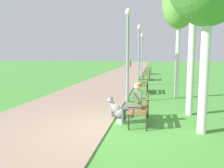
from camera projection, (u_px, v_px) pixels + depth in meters
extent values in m
plane|color=#478E38|center=(113.00, 130.00, 6.24)|extent=(120.00, 120.00, 0.00)
cube|color=gray|center=(129.00, 70.00, 30.03)|extent=(4.00, 60.00, 0.04)
cube|color=brown|center=(132.00, 108.00, 6.87)|extent=(0.14, 1.50, 0.04)
cube|color=brown|center=(138.00, 108.00, 6.84)|extent=(0.14, 1.50, 0.04)
cube|color=brown|center=(144.00, 109.00, 6.81)|extent=(0.14, 1.50, 0.04)
cube|color=brown|center=(148.00, 104.00, 6.77)|extent=(0.04, 1.50, 0.11)
cube|color=brown|center=(148.00, 98.00, 6.75)|extent=(0.04, 1.50, 0.11)
cylinder|color=#2D2B28|center=(133.00, 110.00, 7.58)|extent=(0.04, 0.04, 0.45)
cylinder|color=#2D2B28|center=(148.00, 105.00, 7.46)|extent=(0.04, 0.04, 0.85)
cube|color=#2D2B28|center=(139.00, 98.00, 7.49)|extent=(0.45, 0.04, 0.03)
cylinder|color=#2D2B28|center=(129.00, 122.00, 6.23)|extent=(0.04, 0.04, 0.45)
cylinder|color=#2D2B28|center=(147.00, 116.00, 6.12)|extent=(0.04, 0.04, 0.85)
cube|color=#2D2B28|center=(136.00, 108.00, 6.14)|extent=(0.45, 0.04, 0.03)
cube|color=brown|center=(139.00, 84.00, 12.29)|extent=(0.14, 1.50, 0.04)
cube|color=brown|center=(142.00, 84.00, 12.26)|extent=(0.14, 1.50, 0.04)
cube|color=brown|center=(145.00, 84.00, 12.23)|extent=(0.14, 1.50, 0.04)
cube|color=brown|center=(147.00, 82.00, 12.19)|extent=(0.04, 1.50, 0.11)
cube|color=brown|center=(148.00, 79.00, 12.17)|extent=(0.04, 1.50, 0.11)
cylinder|color=#2D2B28|center=(139.00, 87.00, 13.00)|extent=(0.04, 0.04, 0.45)
cylinder|color=#2D2B28|center=(148.00, 83.00, 12.89)|extent=(0.04, 0.04, 0.85)
cube|color=#2D2B28|center=(143.00, 80.00, 12.91)|extent=(0.45, 0.04, 0.03)
cylinder|color=#2D2B28|center=(137.00, 90.00, 11.65)|extent=(0.04, 0.04, 0.45)
cylinder|color=#2D2B28|center=(147.00, 87.00, 11.54)|extent=(0.04, 0.04, 0.85)
cube|color=#2D2B28|center=(141.00, 83.00, 11.57)|extent=(0.45, 0.04, 0.03)
cube|color=brown|center=(144.00, 74.00, 18.28)|extent=(0.14, 1.50, 0.04)
cube|color=brown|center=(146.00, 74.00, 18.25)|extent=(0.14, 1.50, 0.04)
cube|color=brown|center=(148.00, 75.00, 18.22)|extent=(0.14, 1.50, 0.04)
cube|color=brown|center=(150.00, 73.00, 18.19)|extent=(0.04, 1.50, 0.11)
cube|color=brown|center=(150.00, 71.00, 18.16)|extent=(0.04, 1.50, 0.11)
cylinder|color=#2D2B28|center=(144.00, 76.00, 18.99)|extent=(0.04, 0.04, 0.45)
cylinder|color=#2D2B28|center=(150.00, 74.00, 18.88)|extent=(0.04, 0.04, 0.85)
cube|color=#2D2B28|center=(146.00, 72.00, 18.90)|extent=(0.45, 0.04, 0.03)
cylinder|color=#2D2B28|center=(143.00, 78.00, 17.64)|extent=(0.04, 0.04, 0.45)
cylinder|color=#2D2B28|center=(149.00, 76.00, 17.53)|extent=(0.04, 0.04, 0.85)
cube|color=#2D2B28|center=(146.00, 73.00, 17.56)|extent=(0.45, 0.04, 0.03)
cube|color=brown|center=(146.00, 70.00, 23.76)|extent=(0.14, 1.50, 0.04)
cube|color=brown|center=(148.00, 70.00, 23.73)|extent=(0.14, 1.50, 0.04)
cube|color=brown|center=(150.00, 70.00, 23.70)|extent=(0.14, 1.50, 0.04)
cube|color=brown|center=(151.00, 68.00, 23.67)|extent=(0.04, 1.50, 0.11)
cube|color=brown|center=(151.00, 67.00, 23.64)|extent=(0.04, 1.50, 0.11)
cylinder|color=#2D2B28|center=(146.00, 71.00, 24.47)|extent=(0.04, 0.04, 0.45)
cylinder|color=#2D2B28|center=(151.00, 70.00, 24.36)|extent=(0.04, 0.04, 0.85)
cube|color=#2D2B28|center=(148.00, 68.00, 24.38)|extent=(0.45, 0.04, 0.03)
cylinder|color=#2D2B28|center=(146.00, 72.00, 23.12)|extent=(0.04, 0.04, 0.45)
cylinder|color=#2D2B28|center=(151.00, 71.00, 23.01)|extent=(0.04, 0.04, 0.85)
cube|color=#2D2B28|center=(148.00, 68.00, 23.04)|extent=(0.45, 0.04, 0.03)
cylinder|color=#4C4C51|center=(131.00, 107.00, 6.90)|extent=(0.42, 0.14, 0.14)
cylinder|color=#4C4C51|center=(124.00, 114.00, 6.97)|extent=(0.11, 0.11, 0.47)
cube|color=silver|center=(121.00, 121.00, 7.01)|extent=(0.24, 0.09, 0.07)
cylinder|color=#4C4C51|center=(130.00, 109.00, 6.71)|extent=(0.42, 0.14, 0.14)
cylinder|color=#4C4C51|center=(123.00, 116.00, 6.78)|extent=(0.11, 0.11, 0.47)
cube|color=silver|center=(120.00, 123.00, 6.82)|extent=(0.24, 0.09, 0.07)
cube|color=#6B7F5B|center=(138.00, 100.00, 6.73)|extent=(0.22, 0.36, 0.52)
cylinder|color=#6B7F5B|center=(136.00, 95.00, 6.93)|extent=(0.25, 0.09, 0.30)
cylinder|color=#6B7F5B|center=(135.00, 97.00, 6.54)|extent=(0.25, 0.09, 0.30)
sphere|color=beige|center=(137.00, 86.00, 6.69)|extent=(0.21, 0.21, 0.21)
ellipsoid|color=olive|center=(138.00, 84.00, 6.68)|extent=(0.22, 0.23, 0.14)
ellipsoid|color=gray|center=(120.00, 113.00, 7.41)|extent=(0.39, 0.32, 0.32)
ellipsoid|color=gray|center=(116.00, 109.00, 7.44)|extent=(0.52, 0.28, 0.48)
ellipsoid|color=#595959|center=(117.00, 108.00, 7.42)|extent=(0.38, 0.23, 0.27)
cylinder|color=gray|center=(113.00, 111.00, 7.55)|extent=(0.06, 0.06, 0.38)
cylinder|color=gray|center=(111.00, 112.00, 7.43)|extent=(0.06, 0.06, 0.38)
cylinder|color=gray|center=(113.00, 105.00, 7.45)|extent=(0.13, 0.18, 0.19)
ellipsoid|color=gray|center=(110.00, 100.00, 7.46)|extent=(0.24, 0.17, 0.16)
cone|color=#595959|center=(107.00, 101.00, 7.49)|extent=(0.11, 0.10, 0.09)
cone|color=#595959|center=(112.00, 97.00, 7.48)|extent=(0.06, 0.06, 0.09)
cone|color=#595959|center=(111.00, 98.00, 7.39)|extent=(0.06, 0.06, 0.09)
cylinder|color=gray|center=(126.00, 118.00, 7.37)|extent=(0.28, 0.08, 0.04)
cylinder|color=gray|center=(127.00, 99.00, 9.89)|extent=(0.20, 0.20, 0.30)
cylinder|color=gray|center=(128.00, 60.00, 9.68)|extent=(0.11, 0.11, 3.65)
ellipsoid|color=silver|center=(128.00, 12.00, 9.43)|extent=(0.24, 0.24, 0.32)
cylinder|color=gray|center=(138.00, 83.00, 15.17)|extent=(0.20, 0.20, 0.30)
cylinder|color=gray|center=(139.00, 58.00, 14.95)|extent=(0.11, 0.11, 3.64)
ellipsoid|color=silver|center=(139.00, 27.00, 14.70)|extent=(0.24, 0.24, 0.32)
cylinder|color=gray|center=(141.00, 75.00, 20.99)|extent=(0.20, 0.20, 0.30)
cylinder|color=gray|center=(142.00, 57.00, 20.78)|extent=(0.11, 0.11, 3.60)
ellipsoid|color=silver|center=(142.00, 35.00, 20.53)|extent=(0.24, 0.24, 0.32)
cylinder|color=silver|center=(205.00, 69.00, 5.82)|extent=(0.24, 0.24, 3.35)
cylinder|color=silver|center=(192.00, 46.00, 7.54)|extent=(0.22, 0.22, 4.61)
cylinder|color=silver|center=(177.00, 59.00, 10.55)|extent=(0.18, 0.18, 3.63)
ellipsoid|color=#66A847|center=(179.00, 4.00, 10.23)|extent=(1.49, 1.44, 2.21)
cylinder|color=#383842|center=(130.00, 64.00, 37.75)|extent=(0.22, 0.22, 0.88)
cube|color=#6B7F5B|center=(131.00, 60.00, 37.66)|extent=(0.32, 0.20, 0.56)
sphere|color=tan|center=(131.00, 57.00, 37.61)|extent=(0.20, 0.20, 0.20)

